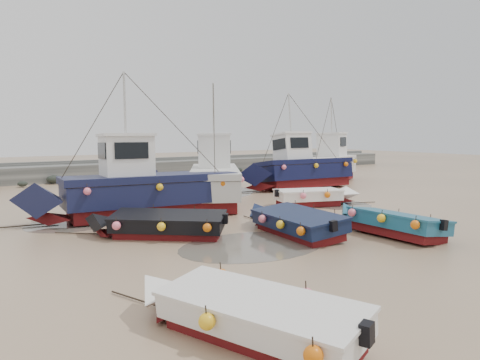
% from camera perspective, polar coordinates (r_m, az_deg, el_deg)
% --- Properties ---
extents(ground, '(120.00, 120.00, 0.00)m').
position_cam_1_polar(ground, '(19.55, 7.29, -5.14)').
color(ground, tan).
rests_on(ground, ground).
extents(seawall, '(60.00, 4.92, 1.50)m').
position_cam_1_polar(seawall, '(38.63, -14.86, 1.15)').
color(seawall, slate).
rests_on(seawall, ground).
extents(puddle_a, '(5.16, 5.16, 0.01)m').
position_cam_1_polar(puddle_a, '(15.52, 1.53, -8.01)').
color(puddle_a, '#60594E').
rests_on(puddle_a, ground).
extents(puddle_b, '(3.22, 3.22, 0.01)m').
position_cam_1_polar(puddle_b, '(24.58, 11.66, -2.91)').
color(puddle_b, '#60594E').
rests_on(puddle_b, ground).
extents(puddle_c, '(3.41, 3.41, 0.01)m').
position_cam_1_polar(puddle_c, '(20.06, -20.17, -5.17)').
color(puddle_c, '#60594E').
rests_on(puddle_c, ground).
extents(puddle_d, '(6.88, 6.88, 0.01)m').
position_cam_1_polar(puddle_d, '(29.61, -5.47, -1.32)').
color(puddle_d, '#60594E').
rests_on(puddle_d, ground).
extents(dinghy_0, '(2.82, 6.02, 1.43)m').
position_cam_1_polar(dinghy_0, '(8.85, 0.53, -15.31)').
color(dinghy_0, maroon).
rests_on(dinghy_0, ground).
extents(dinghy_1, '(2.51, 6.19, 1.43)m').
position_cam_1_polar(dinghy_1, '(17.30, 6.54, -4.75)').
color(dinghy_1, maroon).
rests_on(dinghy_1, ground).
extents(dinghy_2, '(2.13, 5.80, 1.43)m').
position_cam_1_polar(dinghy_2, '(17.82, 17.59, -4.66)').
color(dinghy_2, maroon).
rests_on(dinghy_2, ground).
extents(dinghy_4, '(5.30, 4.68, 1.43)m').
position_cam_1_polar(dinghy_4, '(16.97, -9.92, -5.02)').
color(dinghy_4, maroon).
rests_on(dinghy_4, ground).
extents(dinghy_5, '(5.39, 2.81, 1.43)m').
position_cam_1_polar(dinghy_5, '(23.87, 9.12, -1.79)').
color(dinghy_5, maroon).
rests_on(dinghy_5, ground).
extents(cabin_boat_0, '(10.64, 3.75, 6.22)m').
position_cam_1_polar(cabin_boat_0, '(20.75, -12.56, -0.89)').
color(cabin_boat_0, maroon).
rests_on(cabin_boat_0, ground).
extents(cabin_boat_1, '(6.18, 9.21, 6.22)m').
position_cam_1_polar(cabin_boat_1, '(24.55, -3.09, 0.34)').
color(cabin_boat_1, maroon).
rests_on(cabin_boat_1, ground).
extents(cabin_boat_2, '(9.60, 3.10, 6.22)m').
position_cam_1_polar(cabin_boat_2, '(30.61, 7.12, 1.46)').
color(cabin_boat_2, maroon).
rests_on(cabin_boat_2, ground).
extents(cabin_boat_3, '(8.59, 5.39, 6.22)m').
position_cam_1_polar(cabin_boat_3, '(35.69, 11.16, 2.07)').
color(cabin_boat_3, maroon).
rests_on(cabin_boat_3, ground).
extents(person, '(0.78, 0.76, 1.80)m').
position_cam_1_polar(person, '(24.39, -10.44, -2.97)').
color(person, '#151732').
rests_on(person, ground).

